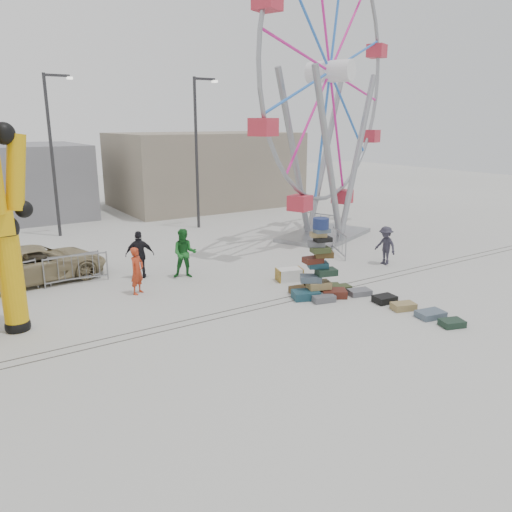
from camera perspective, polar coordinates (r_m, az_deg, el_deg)
ground at (r=15.97m, az=4.76°, el=-5.95°), size 90.00×90.00×0.00m
track_line_near at (r=16.41m, az=3.48°, el=-5.31°), size 40.00×0.04×0.01m
track_line_far at (r=16.72m, az=2.67°, el=-4.91°), size 40.00×0.04×0.01m
building_right at (r=35.78m, az=-5.94°, el=9.84°), size 12.00×8.00×5.00m
lamp_post_right at (r=27.66m, az=-6.66°, el=12.42°), size 1.41×0.25×8.00m
lamp_post_left at (r=27.30m, az=-22.17°, el=11.40°), size 1.41×0.25×8.00m
suitcase_tower at (r=16.89m, az=7.14°, el=-2.12°), size 2.11×1.74×2.69m
ferris_wheel at (r=25.30m, az=8.36°, el=17.81°), size 11.37×4.89×14.19m
steamer_trunk at (r=18.61m, az=3.83°, el=-2.13°), size 1.06×0.78×0.44m
row_case_0 at (r=17.71m, az=9.62°, el=-3.65°), size 0.78×0.57×0.19m
row_case_1 at (r=17.42m, az=11.74°, el=-4.07°), size 0.86×0.68×0.19m
row_case_2 at (r=16.89m, az=14.49°, el=-4.79°), size 0.76×0.60×0.23m
row_case_3 at (r=16.42m, az=16.50°, el=-5.53°), size 0.84×0.65×0.22m
row_case_4 at (r=16.04m, az=19.32°, el=-6.30°), size 0.91×0.69×0.20m
row_case_5 at (r=15.59m, az=21.49°, el=-7.15°), size 0.78×0.66×0.20m
barricade_dummy_a at (r=18.82m, az=-26.51°, el=-2.48°), size 1.95×0.65×1.10m
barricade_dummy_b at (r=19.32m, az=-20.26°, el=-1.39°), size 2.00×0.30×1.10m
barricade_dummy_c at (r=19.29m, az=-19.59°, el=-1.35°), size 1.99×0.42×1.10m
barricade_wheel_front at (r=22.31m, az=9.48°, el=1.48°), size 0.96×1.84×1.10m
barricade_wheel_back at (r=26.51m, az=7.37°, el=3.71°), size 0.78×1.91×1.10m
pedestrian_red at (r=17.46m, az=-13.44°, el=-1.64°), size 0.71×0.66×1.63m
pedestrian_green at (r=18.93m, az=-8.16°, el=0.30°), size 1.14×1.05×1.87m
pedestrian_black at (r=19.18m, az=-13.14°, el=0.14°), size 1.15×0.82×1.81m
pedestrian_grey at (r=21.22m, az=14.57°, el=1.18°), size 0.60×1.04×1.59m
parked_suv at (r=20.07m, az=-23.57°, el=-0.78°), size 4.98×2.65×1.33m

